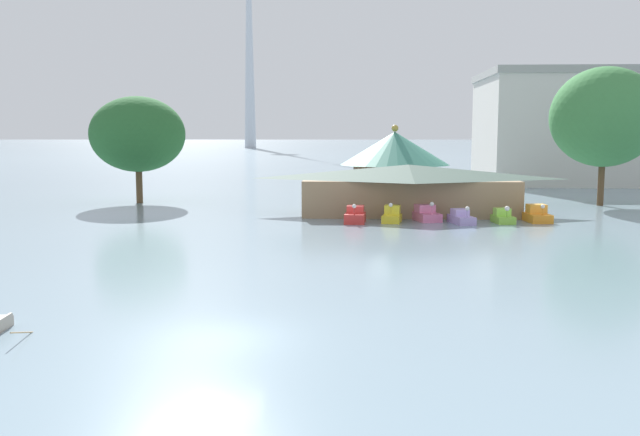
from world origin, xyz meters
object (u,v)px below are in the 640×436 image
Objects in this scene: shoreline_tree_right at (604,117)px; distant_broadcast_tower at (249,0)px; pedal_boat_lavender at (461,218)px; boathouse at (408,188)px; pedal_boat_pink at (426,214)px; pedal_boat_orange at (537,215)px; background_building_block at (580,128)px; pedal_boat_lime at (503,217)px; pedal_boat_yellow at (392,216)px; shoreline_tree_tall_left at (138,134)px; green_roof_pavilion at (394,163)px; pedal_boat_red at (355,216)px.

shoreline_tree_right is 0.07× the size of distant_broadcast_tower.
boathouse is at bearing -162.19° from pedal_boat_lavender.
pedal_boat_orange is at bearing 72.36° from pedal_boat_pink.
pedal_boat_orange is 0.10× the size of background_building_block.
pedal_boat_lime is 0.01× the size of distant_broadcast_tower.
pedal_boat_yellow is 5.44m from pedal_boat_lavender.
distant_broadcast_tower is at bearing -171.94° from pedal_boat_orange.
background_building_block is 280.97m from distant_broadcast_tower.
green_roof_pavilion is at bearing 2.08° from shoreline_tree_tall_left.
pedal_boat_lavender is 0.29× the size of green_roof_pavilion.
green_roof_pavilion reaches higher than pedal_boat_lavender.
shoreline_tree_tall_left is 0.39× the size of background_building_block.
boathouse is 49.15m from background_building_block.
green_roof_pavilion is (-0.65, 9.54, 1.87)m from boathouse.
green_roof_pavilion reaches higher than pedal_boat_orange.
pedal_boat_red reaches higher than pedal_boat_orange.
pedal_boat_red is 8.37m from pedal_boat_lavender.
pedal_boat_pink is 0.02× the size of distant_broadcast_tower.
background_building_block reaches higher than pedal_boat_lime.
distant_broadcast_tower reaches higher than background_building_block.
pedal_boat_pink is at bearing -120.76° from background_building_block.
shoreline_tree_right is at bearing -0.50° from shoreline_tree_tall_left.
green_roof_pavilion is 26.28m from shoreline_tree_tall_left.
shoreline_tree_right reaches higher than pedal_boat_orange.
pedal_boat_pink is (5.78, 1.70, -0.04)m from pedal_boat_red.
shoreline_tree_right is 0.48× the size of background_building_block.
shoreline_tree_right reaches higher than pedal_boat_lavender.
pedal_boat_lavender is 1.14× the size of pedal_boat_orange.
shoreline_tree_right is 308.36m from distant_broadcast_tower.
pedal_boat_yellow is 0.20× the size of shoreline_tree_right.
pedal_boat_red is 16.84m from green_roof_pavilion.
shoreline_tree_tall_left is at bearing -177.92° from green_roof_pavilion.
pedal_boat_pink is 1.02× the size of pedal_boat_lavender.
pedal_boat_lime is 2.99m from pedal_boat_orange.
pedal_boat_orange reaches higher than pedal_boat_lime.
pedal_boat_red is 11.74m from pedal_boat_lime.
pedal_boat_orange is 11.33m from boathouse.
shoreline_tree_right is at bearing 139.48° from pedal_boat_orange.
pedal_boat_yellow reaches higher than pedal_boat_red.
distant_broadcast_tower reaches higher than pedal_boat_orange.
shoreline_tree_tall_left is 63.02m from background_building_block.
background_building_block is (29.53, 46.00, 7.45)m from pedal_boat_yellow.
background_building_block reaches higher than green_roof_pavilion.
pedal_boat_yellow is 26.83m from shoreline_tree_right.
pedal_boat_orange is 39.71m from shoreline_tree_tall_left.
pedal_boat_orange is 0.02× the size of distant_broadcast_tower.
background_building_block reaches higher than pedal_boat_lavender.
shoreline_tree_right is at bearing 120.23° from pedal_boat_lavender.
background_building_block is at bearing 153.94° from pedal_boat_orange.
pedal_boat_lavender is 6.37m from pedal_boat_orange.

